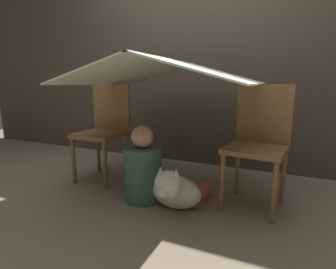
% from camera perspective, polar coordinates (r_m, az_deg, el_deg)
% --- Properties ---
extents(ground_plane, '(8.80, 8.80, 0.00)m').
position_cam_1_polar(ground_plane, '(2.20, -2.12, -14.07)').
color(ground_plane, gray).
extents(wall_back, '(7.00, 0.05, 2.50)m').
position_cam_1_polar(wall_back, '(3.05, 7.44, 17.00)').
color(wall_back, '#4C4238').
rests_on(wall_back, ground_plane).
extents(chair_left, '(0.42, 0.42, 0.93)m').
position_cam_1_polar(chair_left, '(2.63, -13.55, 1.63)').
color(chair_left, brown).
rests_on(chair_left, ground_plane).
extents(chair_right, '(0.47, 0.47, 0.93)m').
position_cam_1_polar(chair_right, '(2.10, 19.13, -1.05)').
color(chair_right, brown).
rests_on(chair_right, ground_plane).
extents(sheet_canopy, '(1.42, 1.25, 0.21)m').
position_cam_1_polar(sheet_canopy, '(2.16, 0.00, 13.54)').
color(sheet_canopy, silver).
extents(person_front, '(0.30, 0.30, 0.61)m').
position_cam_1_polar(person_front, '(2.13, -5.47, -7.60)').
color(person_front, '#38664C').
rests_on(person_front, ground_plane).
extents(dog, '(0.39, 0.39, 0.36)m').
position_cam_1_polar(dog, '(1.98, 1.23, -11.93)').
color(dog, silver).
rests_on(dog, ground_plane).
extents(floor_cushion, '(0.36, 0.29, 0.10)m').
position_cam_1_polar(floor_cushion, '(2.23, 3.62, -12.31)').
color(floor_cushion, '#CC664C').
rests_on(floor_cushion, ground_plane).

